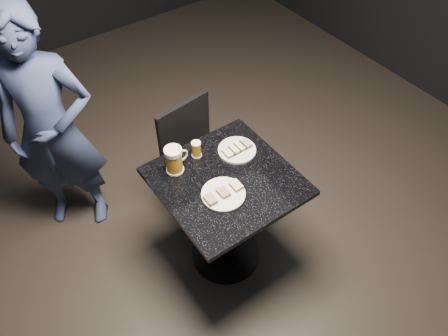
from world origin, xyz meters
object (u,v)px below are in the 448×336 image
Objects in this scene: plate_large at (223,194)px; beer_mug at (174,160)px; chair at (197,157)px; patron at (52,131)px; beer_tumbler at (196,149)px; table at (226,207)px; plate_small at (237,150)px.

beer_mug is at bearing 110.38° from plate_large.
beer_mug is (-0.11, 0.29, 0.07)m from plate_large.
beer_mug is 0.48m from chair.
beer_tumbler is at bearing -14.07° from patron.
patron is at bearing 125.45° from table.
plate_large is at bearing -97.92° from beer_tumbler.
table is 7.65× the size of beer_tumbler.
beer_tumbler reaches higher than table.
chair is (0.71, -0.44, -0.28)m from patron.
plate_small is 1.08m from patron.
plate_large is 1.44× the size of beer_mug.
plate_large is at bearing -69.62° from beer_mug.
beer_mug reaches higher than chair.
beer_tumbler is (0.15, 0.03, -0.03)m from beer_mug.
plate_small is 0.25× the size of chair.
patron reaches higher than plate_large.
beer_mug reaches higher than beer_tumbler.
plate_small is at bearing -12.31° from beer_mug.
chair is (0.16, 0.51, -0.26)m from plate_large.
plate_large is at bearing -107.39° from chair.
plate_small is 0.37m from beer_mug.
plate_large is 2.33× the size of beer_tumbler.
plate_large is 0.15× the size of patron.
plate_small is 1.35× the size of beer_mug.
patron is at bearing 148.14° from chair.
beer_tumbler is at bearing -120.90° from chair.
plate_small is 0.33m from table.
chair reaches higher than beer_tumbler.
patron is 1.10m from table.
beer_tumbler is (0.04, 0.32, 0.04)m from plate_large.
chair is at bearing 106.15° from plate_small.
chair is (0.12, 0.19, -0.30)m from beer_tumbler.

